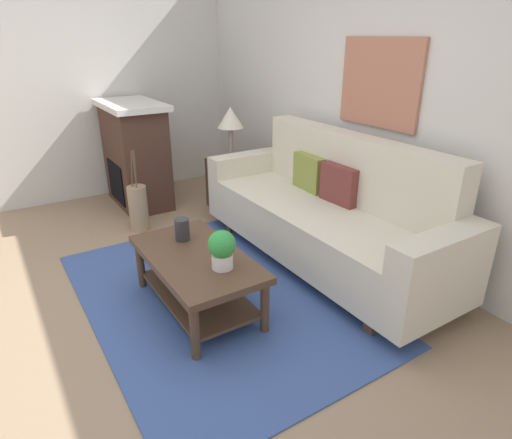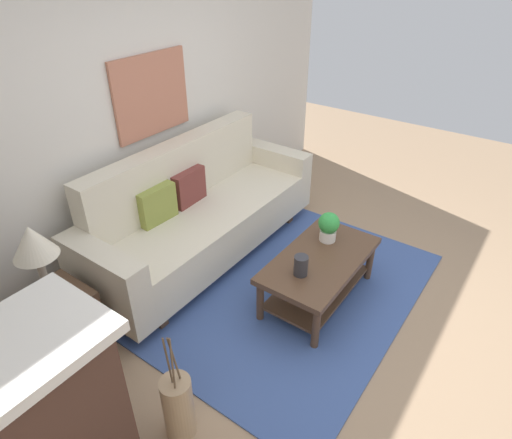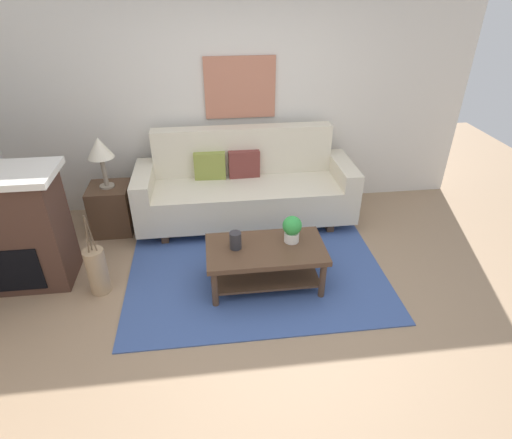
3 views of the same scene
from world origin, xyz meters
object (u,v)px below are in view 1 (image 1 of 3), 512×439
(tabletop_vase, at_px, (182,229))
(side_table, at_px, (232,184))
(coffee_table, at_px, (197,270))
(throw_pillow_olive, at_px, (310,172))
(fireplace, at_px, (136,154))
(floor_vase, at_px, (138,208))
(couch, at_px, (327,215))
(table_lamp, at_px, (230,120))
(framed_painting, at_px, (379,83))
(throw_pillow_maroon, at_px, (340,184))
(potted_plant_tabletop, at_px, (222,248))

(tabletop_vase, bearing_deg, side_table, 138.72)
(coffee_table, relative_size, tabletop_vase, 6.69)
(throw_pillow_olive, xyz_separation_m, coffee_table, (0.46, -1.36, -0.37))
(tabletop_vase, xyz_separation_m, fireplace, (-2.02, 0.32, 0.07))
(fireplace, relative_size, floor_vase, 2.52)
(side_table, distance_m, fireplace, 1.14)
(coffee_table, relative_size, side_table, 1.96)
(tabletop_vase, bearing_deg, couch, 80.09)
(couch, distance_m, table_lamp, 1.64)
(couch, relative_size, framed_painting, 3.07)
(floor_vase, bearing_deg, couch, 37.38)
(throw_pillow_maroon, xyz_separation_m, potted_plant_tabletop, (0.32, -1.29, -0.11))
(table_lamp, bearing_deg, side_table, -45.00)
(throw_pillow_olive, xyz_separation_m, framed_painting, (0.40, 0.34, 0.79))
(throw_pillow_olive, relative_size, potted_plant_tabletop, 1.37)
(table_lamp, xyz_separation_m, floor_vase, (0.05, -1.10, -0.76))
(coffee_table, xyz_separation_m, fireplace, (-2.30, 0.35, 0.27))
(throw_pillow_maroon, distance_m, fireplace, 2.46)
(throw_pillow_olive, relative_size, table_lamp, 0.63)
(potted_plant_tabletop, height_order, side_table, potted_plant_tabletop)
(couch, distance_m, potted_plant_tabletop, 1.22)
(potted_plant_tabletop, bearing_deg, table_lamp, 148.95)
(throw_pillow_olive, height_order, coffee_table, throw_pillow_olive)
(floor_vase, xyz_separation_m, framed_painting, (1.50, 1.61, 1.24))
(side_table, height_order, fireplace, fireplace)
(potted_plant_tabletop, relative_size, fireplace, 0.23)
(throw_pillow_maroon, relative_size, side_table, 0.64)
(throw_pillow_maroon, relative_size, fireplace, 0.31)
(fireplace, xyz_separation_m, floor_vase, (0.74, -0.25, -0.36))
(coffee_table, bearing_deg, throw_pillow_maroon, 92.67)
(throw_pillow_maroon, relative_size, floor_vase, 0.78)
(couch, bearing_deg, side_table, -178.33)
(coffee_table, bearing_deg, potted_plant_tabletop, 15.84)
(throw_pillow_olive, distance_m, coffee_table, 1.48)
(tabletop_vase, xyz_separation_m, framed_painting, (0.21, 1.68, 0.96))
(couch, height_order, coffee_table, couch)
(fireplace, height_order, framed_painting, framed_painting)
(fireplace, bearing_deg, tabletop_vase, -9.06)
(table_lamp, distance_m, fireplace, 1.17)
(throw_pillow_maroon, height_order, framed_painting, framed_painting)
(coffee_table, height_order, fireplace, fireplace)
(coffee_table, relative_size, floor_vase, 2.39)
(couch, bearing_deg, table_lamp, -178.33)
(throw_pillow_olive, relative_size, framed_painting, 0.44)
(throw_pillow_olive, relative_size, throw_pillow_maroon, 1.00)
(potted_plant_tabletop, relative_size, table_lamp, 0.46)
(coffee_table, distance_m, floor_vase, 1.57)
(throw_pillow_maroon, height_order, side_table, throw_pillow_maroon)
(coffee_table, xyz_separation_m, floor_vase, (-1.56, 0.09, -0.08))
(couch, bearing_deg, throw_pillow_maroon, 90.00)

